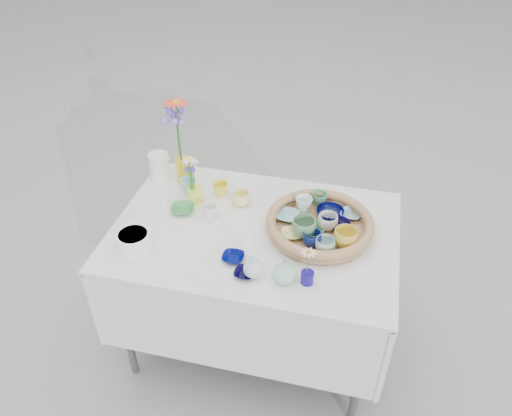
% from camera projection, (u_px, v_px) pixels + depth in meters
% --- Properties ---
extents(ground, '(80.00, 80.00, 0.00)m').
position_uv_depth(ground, '(255.00, 338.00, 2.69)').
color(ground, '#9C9C9C').
extents(display_table, '(1.26, 0.86, 0.77)m').
position_uv_depth(display_table, '(255.00, 338.00, 2.69)').
color(display_table, white).
rests_on(display_table, ground).
extents(wicker_tray, '(0.47, 0.47, 0.08)m').
position_uv_depth(wicker_tray, '(320.00, 225.00, 2.19)').
color(wicker_tray, '#997146').
rests_on(wicker_tray, display_table).
extents(tray_ceramic_0, '(0.16, 0.16, 0.04)m').
position_uv_depth(tray_ceramic_0, '(330.00, 213.00, 2.25)').
color(tray_ceramic_0, '#05083B').
rests_on(tray_ceramic_0, wicker_tray).
extents(tray_ceramic_1, '(0.13, 0.13, 0.03)m').
position_uv_depth(tray_ceramic_1, '(338.00, 225.00, 2.19)').
color(tray_ceramic_1, '#0E0935').
rests_on(tray_ceramic_1, wicker_tray).
extents(tray_ceramic_2, '(0.11, 0.11, 0.08)m').
position_uv_depth(tray_ceramic_2, '(345.00, 238.00, 2.09)').
color(tray_ceramic_2, gold).
rests_on(tray_ceramic_2, wicker_tray).
extents(tray_ceramic_3, '(0.16, 0.16, 0.03)m').
position_uv_depth(tray_ceramic_3, '(311.00, 229.00, 2.17)').
color(tray_ceramic_3, '#477457').
rests_on(tray_ceramic_3, wicker_tray).
extents(tray_ceramic_4, '(0.14, 0.14, 0.08)m').
position_uv_depth(tray_ceramic_4, '(304.00, 228.00, 2.14)').
color(tray_ceramic_4, '#5C9062').
rests_on(tray_ceramic_4, wicker_tray).
extents(tray_ceramic_5, '(0.12, 0.12, 0.03)m').
position_uv_depth(tray_ceramic_5, '(288.00, 216.00, 2.25)').
color(tray_ceramic_5, '#82CCC1').
rests_on(tray_ceramic_5, wicker_tray).
extents(tray_ceramic_6, '(0.10, 0.10, 0.07)m').
position_uv_depth(tray_ceramic_6, '(304.00, 205.00, 2.28)').
color(tray_ceramic_6, silver).
rests_on(tray_ceramic_6, wicker_tray).
extents(tray_ceramic_7, '(0.10, 0.10, 0.07)m').
position_uv_depth(tray_ceramic_7, '(328.00, 222.00, 2.18)').
color(tray_ceramic_7, white).
rests_on(tray_ceramic_7, wicker_tray).
extents(tray_ceramic_8, '(0.11, 0.11, 0.02)m').
position_uv_depth(tray_ceramic_8, '(351.00, 214.00, 2.26)').
color(tray_ceramic_8, '#78AAD1').
rests_on(tray_ceramic_8, wicker_tray).
extents(tray_ceramic_9, '(0.09, 0.09, 0.06)m').
position_uv_depth(tray_ceramic_9, '(312.00, 239.00, 2.10)').
color(tray_ceramic_9, '#0B1857').
rests_on(tray_ceramic_9, wicker_tray).
extents(tray_ceramic_10, '(0.11, 0.11, 0.02)m').
position_uv_depth(tray_ceramic_10, '(292.00, 234.00, 2.15)').
color(tray_ceramic_10, '#E9E382').
rests_on(tray_ceramic_10, wicker_tray).
extents(tray_ceramic_11, '(0.08, 0.08, 0.07)m').
position_uv_depth(tray_ceramic_11, '(325.00, 245.00, 2.06)').
color(tray_ceramic_11, '#98C3B9').
rests_on(tray_ceramic_11, wicker_tray).
extents(tray_ceramic_12, '(0.08, 0.08, 0.07)m').
position_uv_depth(tray_ceramic_12, '(319.00, 199.00, 2.32)').
color(tray_ceramic_12, '#448966').
rests_on(tray_ceramic_12, wicker_tray).
extents(loose_ceramic_0, '(0.09, 0.09, 0.07)m').
position_uv_depth(loose_ceramic_0, '(221.00, 189.00, 2.41)').
color(loose_ceramic_0, yellow).
rests_on(loose_ceramic_0, display_table).
extents(loose_ceramic_1, '(0.09, 0.09, 0.07)m').
position_uv_depth(loose_ceramic_1, '(241.00, 199.00, 2.35)').
color(loose_ceramic_1, '#FFEC95').
rests_on(loose_ceramic_1, display_table).
extents(loose_ceramic_2, '(0.13, 0.13, 0.03)m').
position_uv_depth(loose_ceramic_2, '(183.00, 209.00, 2.32)').
color(loose_ceramic_2, '#3C9047').
rests_on(loose_ceramic_2, display_table).
extents(loose_ceramic_3, '(0.08, 0.08, 0.07)m').
position_uv_depth(loose_ceramic_3, '(210.00, 211.00, 2.27)').
color(loose_ceramic_3, white).
rests_on(loose_ceramic_3, display_table).
extents(loose_ceramic_4, '(0.09, 0.09, 0.02)m').
position_uv_depth(loose_ceramic_4, '(233.00, 257.00, 2.06)').
color(loose_ceramic_4, '#010A56').
rests_on(loose_ceramic_4, display_table).
extents(loose_ceramic_5, '(0.10, 0.10, 0.07)m').
position_uv_depth(loose_ceramic_5, '(188.00, 186.00, 2.43)').
color(loose_ceramic_5, '#94ECE0').
rests_on(loose_ceramic_5, display_table).
extents(loose_ceramic_6, '(0.09, 0.09, 0.02)m').
position_uv_depth(loose_ceramic_6, '(245.00, 273.00, 1.99)').
color(loose_ceramic_6, black).
rests_on(loose_ceramic_6, display_table).
extents(fluted_bowl, '(0.18, 0.18, 0.08)m').
position_uv_depth(fluted_bowl, '(134.00, 241.00, 2.10)').
color(fluted_bowl, white).
rests_on(fluted_bowl, display_table).
extents(bud_vase_paleblue, '(0.10, 0.10, 0.12)m').
position_uv_depth(bud_vase_paleblue, '(253.00, 264.00, 1.96)').
color(bud_vase_paleblue, silver).
rests_on(bud_vase_paleblue, display_table).
extents(bud_vase_seafoam, '(0.12, 0.12, 0.10)m').
position_uv_depth(bud_vase_seafoam, '(285.00, 271.00, 1.94)').
color(bud_vase_seafoam, '#97D6B9').
rests_on(bud_vase_seafoam, display_table).
extents(bud_vase_cobalt, '(0.06, 0.06, 0.05)m').
position_uv_depth(bud_vase_cobalt, '(307.00, 277.00, 1.95)').
color(bud_vase_cobalt, navy).
rests_on(bud_vase_cobalt, display_table).
extents(single_daisy, '(0.07, 0.07, 0.12)m').
position_uv_depth(single_daisy, '(308.00, 263.00, 1.90)').
color(single_daisy, white).
rests_on(single_daisy, bud_vase_cobalt).
extents(tall_vase_yellow, '(0.07, 0.07, 0.14)m').
position_uv_depth(tall_vase_yellow, '(184.00, 170.00, 2.48)').
color(tall_vase_yellow, yellow).
rests_on(tall_vase_yellow, display_table).
extents(gerbera, '(0.16, 0.16, 0.32)m').
position_uv_depth(gerbera, '(179.00, 133.00, 2.34)').
color(gerbera, '#FB4C28').
rests_on(gerbera, tall_vase_yellow).
extents(hydrangea, '(0.10, 0.10, 0.32)m').
position_uv_depth(hydrangea, '(178.00, 137.00, 2.38)').
color(hydrangea, '#6B4CC8').
rests_on(hydrangea, tall_vase_yellow).
extents(white_pitcher, '(0.16, 0.12, 0.14)m').
position_uv_depth(white_pitcher, '(159.00, 166.00, 2.51)').
color(white_pitcher, white).
rests_on(white_pitcher, display_table).
extents(daisy_cup, '(0.08, 0.08, 0.08)m').
position_uv_depth(daisy_cup, '(195.00, 195.00, 2.36)').
color(daisy_cup, '#F7FF4C').
rests_on(daisy_cup, display_table).
extents(daisy_posy, '(0.10, 0.10, 0.17)m').
position_uv_depth(daisy_posy, '(192.00, 173.00, 2.29)').
color(daisy_posy, white).
rests_on(daisy_posy, daisy_cup).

